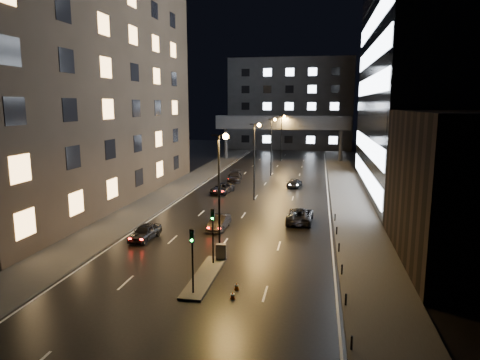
{
  "coord_description": "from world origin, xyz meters",
  "views": [
    {
      "loc": [
        8.23,
        -26.72,
        12.53
      ],
      "look_at": [
        -0.5,
        20.51,
        4.0
      ],
      "focal_mm": 32.0,
      "sensor_mm": 36.0,
      "label": 1
    }
  ],
  "objects": [
    {
      "name": "streetlight_near",
      "position": [
        0.16,
        8.0,
        6.5
      ],
      "size": [
        1.45,
        0.5,
        10.15
      ],
      "color": "black",
      "rests_on": "ground"
    },
    {
      "name": "cone_a",
      "position": [
        3.0,
        0.29,
        0.27
      ],
      "size": [
        0.35,
        0.35,
        0.54
      ],
      "primitive_type": "cone",
      "rotation": [
        0.0,
        0.0,
        0.04
      ],
      "color": "orange",
      "rests_on": "ground"
    },
    {
      "name": "sidewalk_right",
      "position": [
        12.5,
        35.0,
        0.07
      ],
      "size": [
        5.0,
        110.0,
        0.15
      ],
      "primitive_type": "cube",
      "color": "#383533",
      "rests_on": "ground"
    },
    {
      "name": "streetlight_mid_b",
      "position": [
        0.16,
        48.0,
        6.5
      ],
      "size": [
        1.45,
        0.5,
        10.15
      ],
      "color": "black",
      "rests_on": "ground"
    },
    {
      "name": "sidewalk_left",
      "position": [
        -12.5,
        35.0,
        0.07
      ],
      "size": [
        5.0,
        110.0,
        0.15
      ],
      "primitive_type": "cube",
      "color": "#383533",
      "rests_on": "ground"
    },
    {
      "name": "building_left",
      "position": [
        -22.5,
        24.0,
        20.0
      ],
      "size": [
        15.0,
        48.0,
        40.0
      ],
      "primitive_type": "cube",
      "color": "#2D2319",
      "rests_on": "ground"
    },
    {
      "name": "ground",
      "position": [
        0.0,
        40.0,
        0.0
      ],
      "size": [
        160.0,
        160.0,
        0.0
      ],
      "primitive_type": "plane",
      "color": "black",
      "rests_on": "ground"
    },
    {
      "name": "utility_cabinet",
      "position": [
        0.7,
        5.56,
        0.77
      ],
      "size": [
        0.85,
        0.61,
        1.23
      ],
      "primitive_type": "cube",
      "rotation": [
        0.0,
        0.0,
        0.14
      ],
      "color": "#49494B",
      "rests_on": "median_island"
    },
    {
      "name": "cone_b",
      "position": [
        3.0,
        -1.12,
        0.24
      ],
      "size": [
        0.46,
        0.46,
        0.48
      ],
      "primitive_type": "cone",
      "rotation": [
        0.0,
        0.0,
        0.43
      ],
      "color": "#E6570C",
      "rests_on": "ground"
    },
    {
      "name": "building_right_low",
      "position": [
        20.0,
        9.0,
        6.0
      ],
      "size": [
        10.0,
        18.0,
        12.0
      ],
      "primitive_type": "cube",
      "color": "black",
      "rests_on": "ground"
    },
    {
      "name": "building_right_glass",
      "position": [
        25.0,
        36.0,
        22.5
      ],
      "size": [
        20.0,
        36.0,
        45.0
      ],
      "primitive_type": "cube",
      "color": "black",
      "rests_on": "ground"
    },
    {
      "name": "car_away_b",
      "position": [
        -1.5,
        14.1,
        0.71
      ],
      "size": [
        1.72,
        4.4,
        1.43
      ],
      "primitive_type": "imported",
      "rotation": [
        0.0,
        0.0,
        -0.05
      ],
      "color": "black",
      "rests_on": "ground"
    },
    {
      "name": "car_away_a",
      "position": [
        -7.52,
        9.53,
        0.72
      ],
      "size": [
        2.17,
        4.42,
        1.45
      ],
      "primitive_type": "imported",
      "rotation": [
        0.0,
        0.0,
        -0.11
      ],
      "color": "black",
      "rests_on": "ground"
    },
    {
      "name": "traffic_signal_far",
      "position": [
        0.3,
        -1.01,
        3.09
      ],
      "size": [
        0.28,
        0.34,
        4.4
      ],
      "color": "black",
      "rests_on": "median_island"
    },
    {
      "name": "car_away_c",
      "position": [
        -5.13,
        31.54,
        0.7
      ],
      "size": [
        3.0,
        5.33,
        1.41
      ],
      "primitive_type": "imported",
      "rotation": [
        0.0,
        0.0,
        -0.14
      ],
      "color": "black",
      "rests_on": "ground"
    },
    {
      "name": "building_far",
      "position": [
        0.0,
        98.0,
        12.5
      ],
      "size": [
        34.0,
        14.0,
        25.0
      ],
      "primitive_type": "cube",
      "color": "#333335",
      "rests_on": "ground"
    },
    {
      "name": "car_toward_a",
      "position": [
        6.5,
        18.2,
        0.79
      ],
      "size": [
        2.84,
        5.77,
        1.58
      ],
      "primitive_type": "imported",
      "rotation": [
        0.0,
        0.0,
        3.1
      ],
      "color": "black",
      "rests_on": "ground"
    },
    {
      "name": "traffic_signal_near",
      "position": [
        0.3,
        4.49,
        3.09
      ],
      "size": [
        0.28,
        0.34,
        4.4
      ],
      "color": "black",
      "rests_on": "median_island"
    },
    {
      "name": "streetlight_far",
      "position": [
        0.16,
        68.0,
        6.5
      ],
      "size": [
        1.45,
        0.5,
        10.15
      ],
      "color": "black",
      "rests_on": "ground"
    },
    {
      "name": "bollard_row",
      "position": [
        10.2,
        6.5,
        0.45
      ],
      "size": [
        0.12,
        25.12,
        0.9
      ],
      "color": "black",
      "rests_on": "ground"
    },
    {
      "name": "median_island",
      "position": [
        0.3,
        2.0,
        0.07
      ],
      "size": [
        1.6,
        8.0,
        0.15
      ],
      "primitive_type": "cube",
      "color": "#383533",
      "rests_on": "ground"
    },
    {
      "name": "streetlight_mid_a",
      "position": [
        0.16,
        28.0,
        6.5
      ],
      "size": [
        1.45,
        0.5,
        10.15
      ],
      "color": "black",
      "rests_on": "ground"
    },
    {
      "name": "car_toward_b",
      "position": [
        4.73,
        38.19,
        0.65
      ],
      "size": [
        2.4,
        4.66,
        1.29
      ],
      "primitive_type": "imported",
      "rotation": [
        0.0,
        0.0,
        3.0
      ],
      "color": "black",
      "rests_on": "ground"
    },
    {
      "name": "skybridge",
      "position": [
        0.0,
        70.0,
        8.34
      ],
      "size": [
        30.0,
        3.0,
        10.0
      ],
      "color": "#333335",
      "rests_on": "ground"
    },
    {
      "name": "car_away_d",
      "position": [
        -5.24,
        41.26,
        0.79
      ],
      "size": [
        2.88,
        5.66,
        1.58
      ],
      "primitive_type": "imported",
      "rotation": [
        0.0,
        0.0,
        0.13
      ],
      "color": "black",
      "rests_on": "ground"
    }
  ]
}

